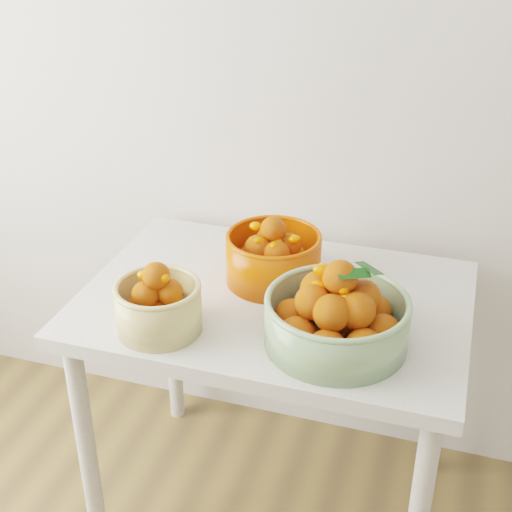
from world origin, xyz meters
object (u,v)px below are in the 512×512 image
Objects in this scene: bowl_cream at (159,305)px; bowl_green at (336,317)px; table at (274,327)px; bowl_orange at (273,256)px.

bowl_cream is 0.42m from bowl_green.
bowl_orange is (-0.03, 0.08, 0.17)m from table.
bowl_green reaches higher than bowl_orange.
bowl_cream is (-0.22, -0.23, 0.16)m from table.
table is at bearing 140.34° from bowl_green.
bowl_orange is at bearing 132.78° from bowl_green.
bowl_orange is at bearing 57.38° from bowl_cream.
bowl_cream is 0.66× the size of bowl_green.
table is at bearing -70.29° from bowl_orange.
bowl_cream is at bearing -122.62° from bowl_orange.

